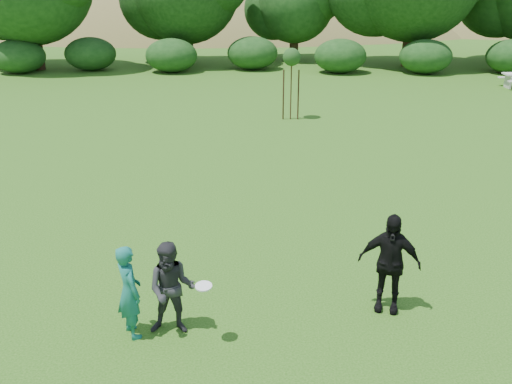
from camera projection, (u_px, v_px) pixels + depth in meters
ground at (259, 311)px, 10.11m from camera, size 120.00×120.00×0.00m
player_teal at (129, 291)px, 9.18m from camera, size 0.64×0.70×1.62m
player_grey at (172, 289)px, 9.24m from camera, size 0.80×0.63×1.62m
player_black at (389, 263)px, 9.86m from camera, size 1.15×0.73×1.83m
frisbee at (204, 286)px, 8.86m from camera, size 0.27×0.27×0.06m
sapling at (292, 59)px, 22.39m from camera, size 0.70×0.70×2.85m
hillside at (245, 109)px, 78.26m from camera, size 150.00×72.00×52.00m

